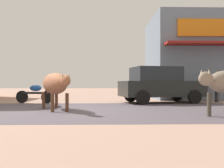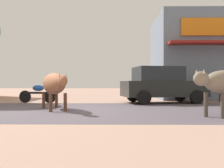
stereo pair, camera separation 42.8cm
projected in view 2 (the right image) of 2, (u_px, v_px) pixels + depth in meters
name	position (u px, v px, depth m)	size (l,w,h in m)	color
ground	(61.00, 110.00, 9.07)	(80.00, 80.00, 0.00)	tan
asphalt_road	(61.00, 110.00, 9.07)	(72.00, 6.28, 0.00)	#564E56
parked_hatchback_car	(162.00, 85.00, 12.41)	(3.95, 2.51, 1.64)	black
parked_motorcycle	(38.00, 93.00, 12.39)	(1.77, 0.45, 1.03)	black
cow_near_brown	(54.00, 84.00, 9.20)	(1.50, 2.60, 1.25)	#9D5E3E
pedestrian_by_shop	(221.00, 84.00, 12.79)	(0.45, 0.61, 1.48)	#3F3F47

